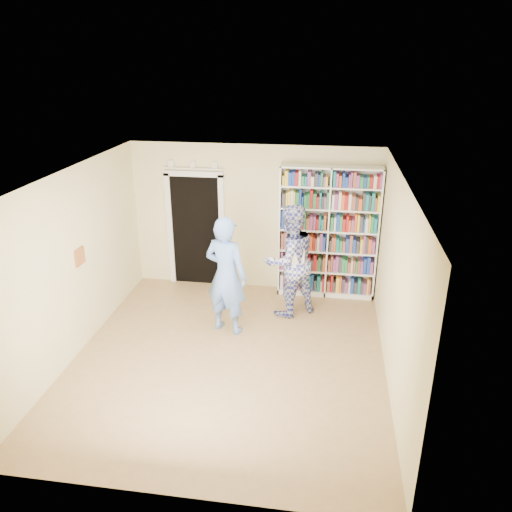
# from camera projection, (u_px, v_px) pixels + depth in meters

# --- Properties ---
(floor) EXTENTS (5.00, 5.00, 0.00)m
(floor) POSITION_uv_depth(u_px,v_px,m) (229.00, 358.00, 7.33)
(floor) COLOR #9C774B
(floor) RESTS_ON ground
(ceiling) EXTENTS (5.00, 5.00, 0.00)m
(ceiling) POSITION_uv_depth(u_px,v_px,m) (224.00, 177.00, 6.31)
(ceiling) COLOR white
(ceiling) RESTS_ON wall_back
(wall_back) EXTENTS (4.50, 0.00, 4.50)m
(wall_back) POSITION_uv_depth(u_px,v_px,m) (254.00, 219.00, 9.11)
(wall_back) COLOR #F6E6A9
(wall_back) RESTS_ON floor
(wall_left) EXTENTS (0.00, 5.00, 5.00)m
(wall_left) POSITION_uv_depth(u_px,v_px,m) (73.00, 265.00, 7.12)
(wall_left) COLOR #F6E6A9
(wall_left) RESTS_ON floor
(wall_right) EXTENTS (0.00, 5.00, 5.00)m
(wall_right) POSITION_uv_depth(u_px,v_px,m) (395.00, 285.00, 6.51)
(wall_right) COLOR #F6E6A9
(wall_right) RESTS_ON floor
(bookshelf) EXTENTS (1.74, 0.33, 2.39)m
(bookshelf) POSITION_uv_depth(u_px,v_px,m) (328.00, 232.00, 8.83)
(bookshelf) COLOR white
(bookshelf) RESTS_ON floor
(doorway) EXTENTS (1.10, 0.08, 2.43)m
(doorway) POSITION_uv_depth(u_px,v_px,m) (196.00, 225.00, 9.30)
(doorway) COLOR black
(doorway) RESTS_ON floor
(wall_art) EXTENTS (0.03, 0.25, 0.25)m
(wall_art) POSITION_uv_depth(u_px,v_px,m) (80.00, 257.00, 7.29)
(wall_art) COLOR brown
(wall_art) RESTS_ON wall_left
(man_blue) EXTENTS (0.81, 0.65, 1.92)m
(man_blue) POSITION_uv_depth(u_px,v_px,m) (226.00, 276.00, 7.73)
(man_blue) COLOR #648EE0
(man_blue) RESTS_ON floor
(man_plaid) EXTENTS (1.19, 1.15, 1.93)m
(man_plaid) POSITION_uv_depth(u_px,v_px,m) (290.00, 261.00, 8.26)
(man_plaid) COLOR #32379A
(man_plaid) RESTS_ON floor
(paper_sheet) EXTENTS (0.20, 0.12, 0.31)m
(paper_sheet) POSITION_uv_depth(u_px,v_px,m) (298.00, 261.00, 8.00)
(paper_sheet) COLOR white
(paper_sheet) RESTS_ON man_plaid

